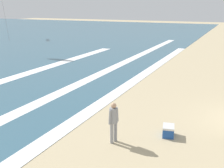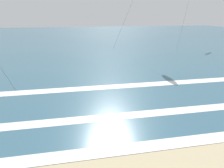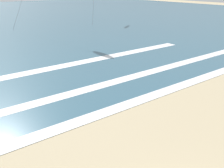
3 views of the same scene
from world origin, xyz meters
name	(u,v)px [view 2 (image 2 of 3)]	position (x,y,z in m)	size (l,w,h in m)	color
ocean_surface	(77,38)	(0.00, 52.28, 0.01)	(140.00, 90.00, 0.01)	#386075
wave_foam_shoreline	(87,154)	(-0.03, 7.68, 0.01)	(41.91, 0.82, 0.01)	white
wave_foam_mid_break	(76,120)	(-0.51, 10.77, 0.01)	(58.59, 0.87, 0.01)	white
wave_foam_outer_break	(61,90)	(-1.73, 15.94, 0.01)	(37.37, 1.07, 0.01)	white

